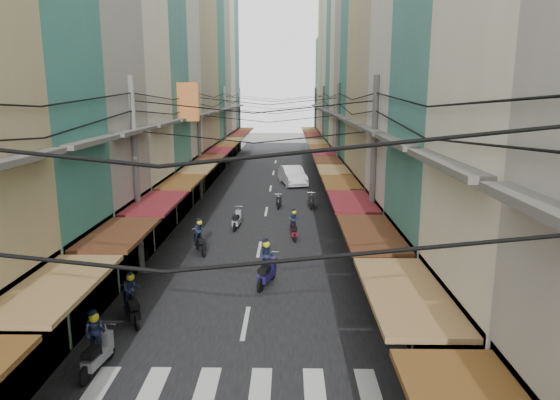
# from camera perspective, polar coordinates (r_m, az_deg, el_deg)

# --- Properties ---
(ground) EXTENTS (160.00, 160.00, 0.00)m
(ground) POSITION_cam_1_polar(r_m,az_deg,el_deg) (18.91, -3.44, -11.23)
(ground) COLOR slate
(ground) RESTS_ON ground
(road) EXTENTS (10.00, 80.00, 0.02)m
(road) POSITION_cam_1_polar(r_m,az_deg,el_deg) (38.08, -1.19, 0.76)
(road) COLOR black
(road) RESTS_ON ground
(sidewalk_left) EXTENTS (3.00, 80.00, 0.06)m
(sidewalk_left) POSITION_cam_1_polar(r_m,az_deg,el_deg) (38.86, -10.82, 0.81)
(sidewalk_left) COLOR slate
(sidewalk_left) RESTS_ON ground
(sidewalk_right) EXTENTS (3.00, 80.00, 0.06)m
(sidewalk_right) POSITION_cam_1_polar(r_m,az_deg,el_deg) (38.39, 8.55, 0.75)
(sidewalk_right) COLOR slate
(sidewalk_right) RESTS_ON ground
(crosswalk) EXTENTS (7.55, 2.40, 0.01)m
(crosswalk) POSITION_cam_1_polar(r_m,az_deg,el_deg) (13.62, -5.47, -21.15)
(crosswalk) COLOR silver
(crosswalk) RESTS_ON ground
(building_row_left) EXTENTS (7.80, 67.67, 23.70)m
(building_row_left) POSITION_cam_1_polar(r_m,az_deg,el_deg) (35.21, -14.97, 15.43)
(building_row_left) COLOR silver
(building_row_left) RESTS_ON ground
(building_row_right) EXTENTS (7.80, 68.98, 22.59)m
(building_row_right) POSITION_cam_1_polar(r_m,az_deg,el_deg) (34.44, 12.27, 15.03)
(building_row_right) COLOR #3B8376
(building_row_right) RESTS_ON ground
(utility_poles) EXTENTS (10.20, 66.13, 8.20)m
(utility_poles) POSITION_cam_1_polar(r_m,az_deg,el_deg) (32.37, -1.57, 10.50)
(utility_poles) COLOR slate
(utility_poles) RESTS_ON ground
(white_car) EXTENTS (5.81, 3.27, 1.93)m
(white_car) POSITION_cam_1_polar(r_m,az_deg,el_deg) (41.79, 1.42, 1.76)
(white_car) COLOR silver
(white_car) RESTS_ON ground
(bicycle) EXTENTS (1.64, 0.79, 1.09)m
(bicycle) POSITION_cam_1_polar(r_m,az_deg,el_deg) (19.63, 14.84, -10.74)
(bicycle) COLOR black
(bicycle) RESTS_ON ground
(moving_scooters) EXTENTS (7.18, 22.03, 1.92)m
(moving_scooters) POSITION_cam_1_polar(r_m,az_deg,el_deg) (22.49, -5.44, -5.97)
(moving_scooters) COLOR black
(moving_scooters) RESTS_ON ground
(parked_scooters) EXTENTS (12.49, 14.64, 1.01)m
(parked_scooters) POSITION_cam_1_polar(r_m,az_deg,el_deg) (14.94, 8.04, -15.95)
(parked_scooters) COLOR black
(parked_scooters) RESTS_ON ground
(pedestrians) EXTENTS (12.68, 26.58, 2.15)m
(pedestrians) POSITION_cam_1_polar(r_m,az_deg,el_deg) (22.94, -15.09, -4.71)
(pedestrians) COLOR black
(pedestrians) RESTS_ON ground
(market_umbrella) EXTENTS (2.34, 2.34, 2.47)m
(market_umbrella) POSITION_cam_1_polar(r_m,az_deg,el_deg) (15.82, 16.50, -8.02)
(market_umbrella) COLOR #B2B2B7
(market_umbrella) RESTS_ON ground
(traffic_sign) EXTENTS (0.10, 0.68, 3.09)m
(traffic_sign) POSITION_cam_1_polar(r_m,az_deg,el_deg) (17.67, 12.10, -5.33)
(traffic_sign) COLOR slate
(traffic_sign) RESTS_ON ground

